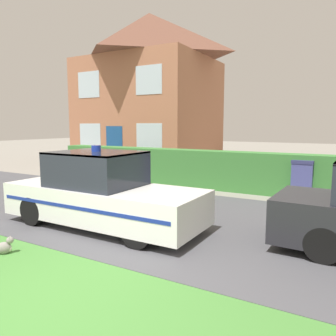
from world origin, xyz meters
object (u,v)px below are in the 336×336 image
(cat, at_px, (5,247))
(house_left, at_px, (150,89))
(police_car, at_px, (102,193))
(wheelie_bin, at_px, (303,179))

(cat, xyz_separation_m, house_left, (-5.13, 12.40, 4.04))
(police_car, height_order, house_left, house_left)
(police_car, relative_size, cat, 12.70)
(police_car, xyz_separation_m, house_left, (-5.52, 10.42, 3.44))
(house_left, relative_size, wheelie_bin, 7.09)
(police_car, relative_size, wheelie_bin, 3.81)
(house_left, bearing_deg, police_car, -62.09)
(cat, bearing_deg, house_left, 70.10)
(police_car, xyz_separation_m, cat, (-0.38, -1.98, -0.59))
(police_car, distance_m, house_left, 12.28)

